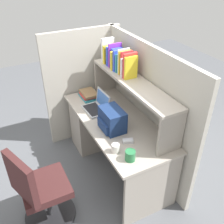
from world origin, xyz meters
name	(u,v)px	position (x,y,z in m)	size (l,w,h in m)	color
ground_plane	(115,166)	(0.00, 0.00, 0.00)	(8.00, 8.00, 0.00)	#595B60
desk	(102,125)	(-0.39, 0.00, 0.40)	(1.60, 0.70, 0.73)	#AAA093
cubicle_partition_rear	(145,108)	(0.00, 0.38, 0.78)	(1.84, 0.05, 1.55)	#B2ADA0
cubicle_partition_left	(84,86)	(-0.85, -0.05, 0.78)	(0.05, 1.06, 1.55)	#B2ADA0
overhead_hutch	(132,88)	(0.00, 0.20, 1.08)	(1.44, 0.28, 0.45)	gray
reference_books_on_shelf	(119,59)	(-0.33, 0.20, 1.30)	(0.59, 0.19, 0.29)	white
laptop	(98,106)	(-0.29, -0.10, 0.78)	(0.32, 0.26, 0.22)	#B7BABF
backpack	(112,120)	(0.13, -0.12, 0.85)	(0.30, 0.22, 0.24)	navy
computer_mouse	(128,141)	(0.40, -0.08, 0.75)	(0.06, 0.10, 0.03)	silver
paper_cup	(116,148)	(0.47, -0.25, 0.77)	(0.08, 0.08, 0.09)	white
snack_canister	(130,155)	(0.63, -0.18, 0.78)	(0.10, 0.10, 0.10)	#26723F
desk_book_stack	(89,95)	(-0.62, -0.07, 0.77)	(0.26, 0.20, 0.08)	teal
office_chair	(41,194)	(0.35, -0.99, 0.39)	(0.53, 0.55, 0.93)	black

